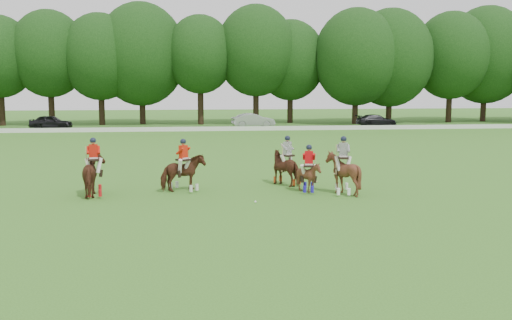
{
  "coord_description": "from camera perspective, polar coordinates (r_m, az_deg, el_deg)",
  "views": [
    {
      "loc": [
        -1.41,
        -20.39,
        4.66
      ],
      "look_at": [
        1.47,
        4.2,
        1.4
      ],
      "focal_mm": 40.0,
      "sensor_mm": 36.0,
      "label": 1
    }
  ],
  "objects": [
    {
      "name": "ground",
      "position": [
        20.96,
        -2.67,
        -5.35
      ],
      "size": [
        180.0,
        180.0,
        0.0
      ],
      "primitive_type": "plane",
      "color": "#34681D",
      "rests_on": "ground"
    },
    {
      "name": "polo_stripe_b",
      "position": [
        24.79,
        8.69,
        -1.26
      ],
      "size": [
        1.76,
        1.9,
        2.49
      ],
      "color": "#442112",
      "rests_on": "ground"
    },
    {
      "name": "boundary_rail",
      "position": [
        58.58,
        -5.29,
        3.12
      ],
      "size": [
        120.0,
        0.1,
        0.44
      ],
      "primitive_type": "cube",
      "color": "white",
      "rests_on": "ground"
    },
    {
      "name": "car_left",
      "position": [
        64.69,
        -19.81,
        3.59
      ],
      "size": [
        4.46,
        1.92,
        1.5
      ],
      "primitive_type": "imported",
      "rotation": [
        0.0,
        0.0,
        1.54
      ],
      "color": "black",
      "rests_on": "ground"
    },
    {
      "name": "polo_ball",
      "position": [
        22.76,
        -0.06,
        -4.2
      ],
      "size": [
        0.09,
        0.09,
        0.09
      ],
      "primitive_type": "sphere",
      "color": "white",
      "rests_on": "ground"
    },
    {
      "name": "car_mid",
      "position": [
        63.4,
        -0.29,
        3.98
      ],
      "size": [
        4.88,
        2.26,
        1.55
      ],
      "primitive_type": "imported",
      "rotation": [
        0.0,
        0.0,
        1.71
      ],
      "color": "#A6A6AB",
      "rests_on": "ground"
    },
    {
      "name": "polo_red_b",
      "position": [
        25.27,
        -7.25,
        -1.26
      ],
      "size": [
        2.1,
        2.12,
        2.33
      ],
      "color": "#442112",
      "rests_on": "ground"
    },
    {
      "name": "polo_stripe_a",
      "position": [
        26.73,
        3.14,
        -0.73
      ],
      "size": [
        1.87,
        2.03,
        2.32
      ],
      "color": "#442112",
      "rests_on": "ground"
    },
    {
      "name": "tree_line",
      "position": [
        68.55,
        -5.37,
        10.45
      ],
      "size": [
        117.98,
        14.32,
        14.75
      ],
      "color": "black",
      "rests_on": "ground"
    },
    {
      "name": "polo_red_c",
      "position": [
        25.0,
        5.29,
        -1.57
      ],
      "size": [
        1.33,
        1.44,
        2.09
      ],
      "color": "#442112",
      "rests_on": "ground"
    },
    {
      "name": "car_right",
      "position": [
        66.49,
        11.95,
        3.9
      ],
      "size": [
        4.72,
        2.1,
        1.35
      ],
      "primitive_type": "imported",
      "rotation": [
        0.0,
        0.0,
        1.62
      ],
      "color": "black",
      "rests_on": "ground"
    },
    {
      "name": "polo_red_a",
      "position": [
        25.03,
        -15.88,
        -1.4
      ],
      "size": [
        1.36,
        2.23,
        2.47
      ],
      "color": "#442112",
      "rests_on": "ground"
    }
  ]
}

